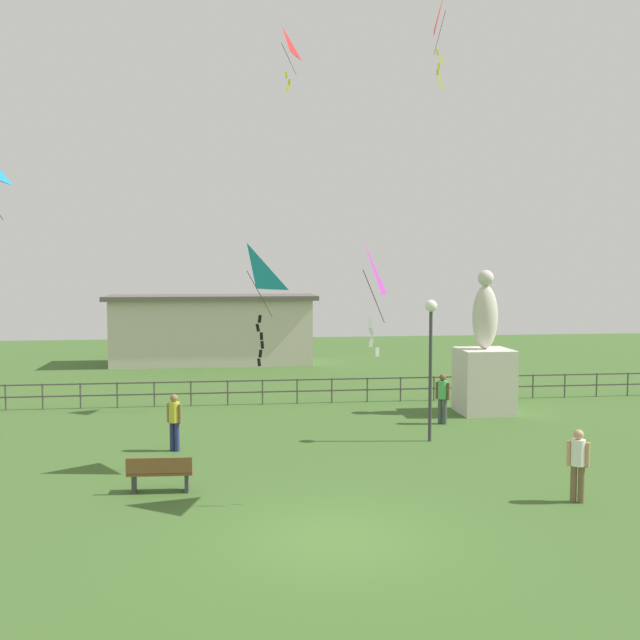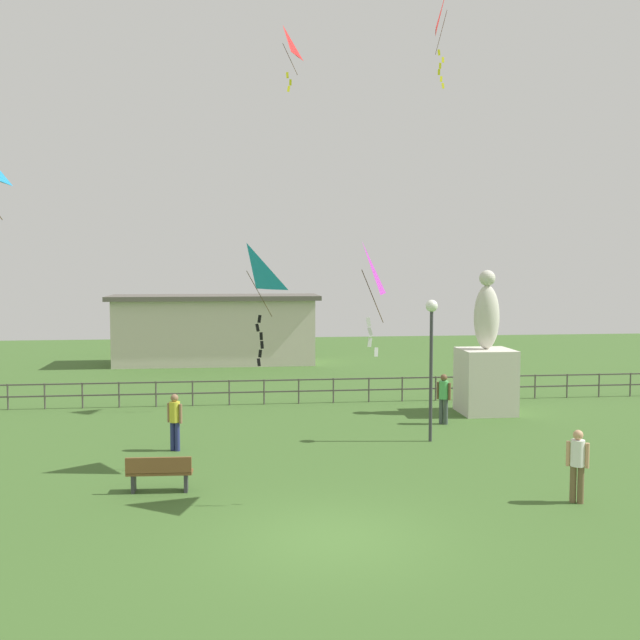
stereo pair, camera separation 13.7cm
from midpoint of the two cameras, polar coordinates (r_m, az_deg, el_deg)
The scene contains 13 objects.
ground_plane at distance 14.88m, azimuth 1.24°, elevation -16.38°, with size 80.00×80.00×0.00m, color #3D6028.
statue_monument at distance 27.03m, azimuth 12.72°, elevation -3.65°, with size 1.82×1.82×5.07m.
lamppost at distance 22.21m, azimuth 8.70°, elevation -1.38°, with size 0.36×0.36×4.23m.
park_bench at distance 17.88m, azimuth -11.98°, elevation -11.36°, with size 1.52×0.48×0.85m.
person_0 at distance 24.98m, azimuth 9.61°, elevation -5.72°, with size 0.40×0.36×1.66m.
person_1 at distance 21.54m, azimuth -10.88°, elevation -7.39°, with size 0.43×0.30×1.62m.
person_3 at distance 17.61m, azimuth 19.33°, elevation -10.15°, with size 0.43×0.31×1.63m.
kite_0 at distance 26.41m, azimuth -2.69°, elevation 20.31°, with size 0.91×1.00×2.17m.
kite_1 at distance 15.99m, azimuth 3.51°, elevation 3.62°, with size 0.82×1.03×2.45m.
kite_2 at distance 28.01m, azimuth 9.82°, elevation 22.09°, with size 0.67×0.83×3.39m.
kite_4 at distance 18.54m, azimuth -5.37°, elevation 3.47°, with size 1.25×1.27×3.00m.
waterfront_railing at distance 28.23m, azimuth -3.19°, elevation -5.21°, with size 36.05×0.06×0.95m.
pavilion_building at distance 39.95m, azimuth -7.94°, elevation -0.68°, with size 10.99×3.74×3.66m.
Camera 2 is at (-1.86, -13.80, 5.23)m, focal length 41.79 mm.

